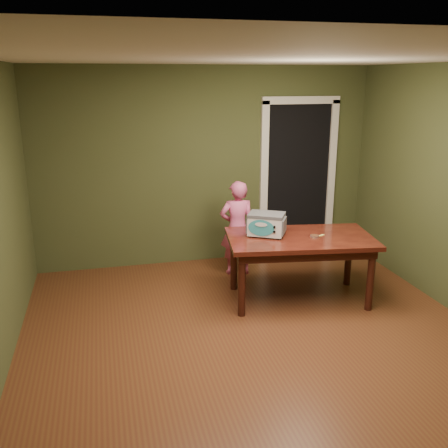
# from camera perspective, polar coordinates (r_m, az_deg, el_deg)

# --- Properties ---
(floor) EXTENTS (5.00, 5.00, 0.00)m
(floor) POSITION_cam_1_polar(r_m,az_deg,el_deg) (4.81, 4.46, -14.17)
(floor) COLOR #583219
(floor) RESTS_ON ground
(room_shell) EXTENTS (4.52, 5.02, 2.61)m
(room_shell) POSITION_cam_1_polar(r_m,az_deg,el_deg) (4.21, 4.98, 6.26)
(room_shell) COLOR #3F4726
(room_shell) RESTS_ON ground
(doorway) EXTENTS (1.10, 0.66, 2.25)m
(doorway) POSITION_cam_1_polar(r_m,az_deg,el_deg) (7.34, 7.52, 5.40)
(doorway) COLOR black
(doorway) RESTS_ON ground
(dining_table) EXTENTS (1.71, 1.12, 0.75)m
(dining_table) POSITION_cam_1_polar(r_m,az_deg,el_deg) (5.62, 8.69, -2.39)
(dining_table) COLOR black
(dining_table) RESTS_ON floor
(toy_oven) EXTENTS (0.48, 0.43, 0.25)m
(toy_oven) POSITION_cam_1_polar(r_m,az_deg,el_deg) (5.54, 4.87, 0.06)
(toy_oven) COLOR #4C4F54
(toy_oven) RESTS_ON dining_table
(baking_pan) EXTENTS (0.10, 0.10, 0.02)m
(baking_pan) POSITION_cam_1_polar(r_m,az_deg,el_deg) (5.59, 10.33, -1.36)
(baking_pan) COLOR silver
(baking_pan) RESTS_ON dining_table
(spatula) EXTENTS (0.17, 0.10, 0.01)m
(spatula) POSITION_cam_1_polar(r_m,az_deg,el_deg) (5.62, 10.74, -1.39)
(spatula) COLOR #F1E768
(spatula) RESTS_ON dining_table
(child) EXTENTS (0.47, 0.33, 1.22)m
(child) POSITION_cam_1_polar(r_m,az_deg,el_deg) (6.32, 1.51, -0.46)
(child) COLOR #DF5C91
(child) RESTS_ON floor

